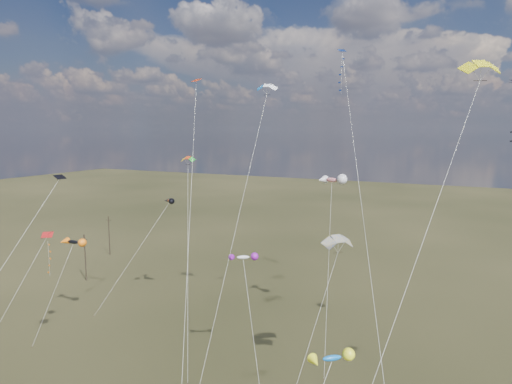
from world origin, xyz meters
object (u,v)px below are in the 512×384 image
at_px(novelty_black_orange, 73,242).
at_px(utility_pole_far, 109,235).
at_px(utility_pole_near, 85,257).
at_px(parafoil_yellow, 481,66).

bearing_deg(novelty_black_orange, utility_pole_far, 126.27).
distance_m(utility_pole_near, novelty_black_orange, 18.61).
height_order(utility_pole_near, utility_pole_far, same).
bearing_deg(utility_pole_near, utility_pole_far, 119.74).
bearing_deg(utility_pole_near, parafoil_yellow, -21.07).
height_order(parafoil_yellow, novelty_black_orange, parafoil_yellow).
bearing_deg(utility_pole_near, novelty_black_orange, -47.67).
relative_size(utility_pole_near, novelty_black_orange, 0.70).
bearing_deg(parafoil_yellow, utility_pole_near, 158.93).
xyz_separation_m(utility_pole_near, utility_pole_far, (-8.00, 14.00, 0.00)).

